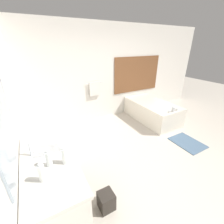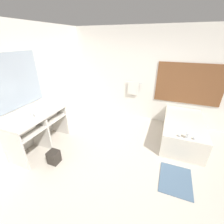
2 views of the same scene
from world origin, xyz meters
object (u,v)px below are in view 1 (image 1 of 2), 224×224
(bathtub, at_px, (152,110))
(water_bottle_1, at_px, (42,173))
(water_bottle_3, at_px, (49,158))
(waste_bin, at_px, (106,201))
(water_bottle_2, at_px, (65,156))

(bathtub, relative_size, water_bottle_1, 7.76)
(bathtub, xyz_separation_m, water_bottle_3, (-3.09, -1.59, 0.68))
(water_bottle_1, bearing_deg, waste_bin, -3.19)
(bathtub, distance_m, water_bottle_1, 3.71)
(water_bottle_1, relative_size, water_bottle_3, 1.04)
(water_bottle_3, bearing_deg, water_bottle_2, -16.08)
(water_bottle_1, height_order, waste_bin, water_bottle_1)
(bathtub, xyz_separation_m, water_bottle_1, (-3.18, -1.78, 0.68))
(bathtub, xyz_separation_m, waste_bin, (-2.50, -1.82, -0.16))
(water_bottle_1, bearing_deg, water_bottle_2, 29.16)
(water_bottle_3, bearing_deg, bathtub, 27.24)
(water_bottle_2, bearing_deg, water_bottle_3, 163.92)
(water_bottle_3, relative_size, waste_bin, 0.76)
(water_bottle_1, distance_m, water_bottle_2, 0.29)
(bathtub, xyz_separation_m, water_bottle_2, (-2.93, -1.64, 0.68))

